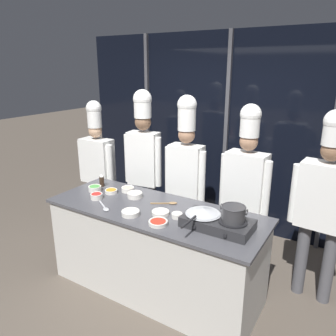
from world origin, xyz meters
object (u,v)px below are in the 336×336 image
at_px(prep_bowl_rice, 160,212).
at_px(chef_pastry, 246,181).
at_px(stock_pot, 233,213).
at_px(prep_bowl_bell_pepper, 97,196).
at_px(prep_bowl_garlic, 177,215).
at_px(chef_apprentice, 324,198).
at_px(chef_head, 97,161).
at_px(prep_bowl_carrots, 111,191).
at_px(portable_stove, 217,223).
at_px(prep_bowl_chili_flakes, 158,222).
at_px(frying_pan, 203,211).
at_px(chef_sous, 144,155).
at_px(prep_bowl_shrimp, 128,189).
at_px(prep_bowl_bean_sprouts, 131,212).
at_px(serving_spoon_slotted, 105,208).
at_px(prep_bowl_scallions, 95,188).
at_px(chef_line, 186,167).
at_px(squeeze_bottle_soy, 102,180).
at_px(prep_bowl_noodles, 135,195).

distance_m(prep_bowl_rice, chef_pastry, 0.99).
height_order(stock_pot, prep_bowl_bell_pepper, stock_pot).
relative_size(prep_bowl_garlic, chef_apprentice, 0.05).
distance_m(stock_pot, chef_head, 2.32).
bearing_deg(stock_pot, prep_bowl_carrots, 174.73).
bearing_deg(prep_bowl_carrots, portable_stove, -5.83).
xyz_separation_m(prep_bowl_chili_flakes, prep_bowl_carrots, (-0.85, 0.35, 0.00)).
relative_size(prep_bowl_carrots, chef_head, 0.07).
bearing_deg(prep_bowl_rice, chef_apprentice, 32.24).
bearing_deg(frying_pan, chef_apprentice, 41.92).
height_order(stock_pot, prep_bowl_chili_flakes, stock_pot).
bearing_deg(chef_head, prep_bowl_carrots, 140.11).
distance_m(prep_bowl_carrots, chef_sous, 0.69).
height_order(stock_pot, prep_bowl_shrimp, stock_pot).
height_order(stock_pot, prep_bowl_bean_sprouts, stock_pot).
xyz_separation_m(prep_bowl_bell_pepper, serving_spoon_slotted, (0.25, -0.14, -0.03)).
distance_m(prep_bowl_chili_flakes, prep_bowl_garlic, 0.22).
distance_m(prep_bowl_bell_pepper, prep_bowl_carrots, 0.21).
relative_size(stock_pot, prep_bowl_scallions, 1.57).
distance_m(frying_pan, chef_line, 0.94).
height_order(prep_bowl_shrimp, chef_line, chef_line).
distance_m(portable_stove, prep_bowl_bean_sprouts, 0.82).
distance_m(squeeze_bottle_soy, prep_bowl_bean_sprouts, 0.87).
relative_size(serving_spoon_slotted, chef_apprentice, 0.13).
distance_m(prep_bowl_chili_flakes, prep_bowl_scallions, 1.09).
height_order(prep_bowl_rice, prep_bowl_chili_flakes, prep_bowl_rice).
relative_size(prep_bowl_bean_sprouts, prep_bowl_garlic, 1.69).
bearing_deg(chef_line, stock_pot, 137.57).
height_order(prep_bowl_bean_sprouts, prep_bowl_noodles, prep_bowl_noodles).
relative_size(chef_head, chef_pastry, 0.96).
distance_m(chef_sous, chef_line, 0.62).
bearing_deg(prep_bowl_bean_sprouts, chef_pastry, 52.13).
distance_m(prep_bowl_garlic, chef_apprentice, 1.38).
xyz_separation_m(prep_bowl_scallions, chef_pastry, (1.49, 0.70, 0.15)).
bearing_deg(squeeze_bottle_soy, prep_bowl_scallions, -78.33).
distance_m(frying_pan, chef_apprentice, 1.17).
height_order(prep_bowl_garlic, chef_apprentice, chef_apprentice).
relative_size(chef_head, chef_line, 0.93).
bearing_deg(prep_bowl_rice, frying_pan, 4.60).
distance_m(prep_bowl_rice, prep_bowl_carrots, 0.78).
bearing_deg(chef_sous, prep_bowl_rice, 125.73).
relative_size(stock_pot, chef_apprentice, 0.12).
relative_size(prep_bowl_rice, chef_apprentice, 0.09).
bearing_deg(prep_bowl_bell_pepper, prep_bowl_rice, 2.32).
bearing_deg(prep_bowl_bell_pepper, squeeze_bottle_soy, 123.96).
bearing_deg(prep_bowl_rice, portable_stove, 3.90).
distance_m(portable_stove, prep_bowl_bell_pepper, 1.34).
bearing_deg(stock_pot, prep_bowl_bean_sprouts, -168.20).
height_order(prep_bowl_carrots, prep_bowl_noodles, prep_bowl_noodles).
height_order(chef_sous, chef_apprentice, chef_sous).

